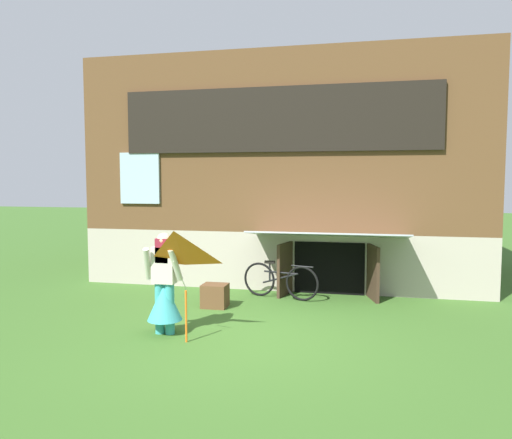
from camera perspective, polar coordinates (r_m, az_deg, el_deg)
The scene contains 6 objects.
ground_plane at distance 7.47m, azimuth -1.80°, elevation -13.33°, with size 60.00×60.00×0.00m, color #386023.
log_house at distance 12.50m, azimuth 4.37°, elevation 5.43°, with size 8.59×6.11×4.96m.
person at distance 7.52m, azimuth -10.59°, elevation -8.24°, with size 0.60×0.52×1.52m.
kite at distance 6.82m, azimuth -9.48°, elevation -4.44°, with size 0.81×0.77×1.53m.
bicycle_black at distance 9.62m, azimuth 2.82°, elevation -7.08°, with size 1.54×0.43×0.72m.
wooden_crate at distance 9.02m, azimuth -4.78°, elevation -8.80°, with size 0.45×0.38×0.42m, color brown.
Camera 1 is at (1.74, -6.89, 2.30)m, focal length 34.47 mm.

